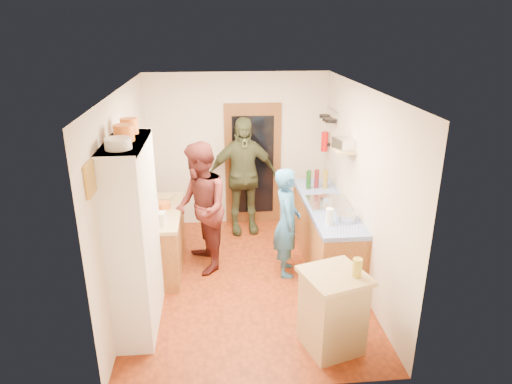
{
  "coord_description": "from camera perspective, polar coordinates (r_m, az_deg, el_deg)",
  "views": [
    {
      "loc": [
        -0.37,
        -5.45,
        3.35
      ],
      "look_at": [
        0.14,
        0.15,
        1.24
      ],
      "focal_mm": 32.0,
      "sensor_mm": 36.0,
      "label": 1
    }
  ],
  "objects": [
    {
      "name": "oil_jar",
      "position": [
        4.8,
        12.54,
        -9.2
      ],
      "size": [
        0.12,
        0.12,
        0.2
      ],
      "primitive_type": "cylinder",
      "rotation": [
        0.0,
        0.0,
        0.3
      ],
      "color": "#AD9E2D",
      "rests_on": "island_top"
    },
    {
      "name": "bottle_a",
      "position": [
        7.12,
        6.6,
        1.56
      ],
      "size": [
        0.08,
        0.08,
        0.29
      ],
      "primitive_type": "cylinder",
      "rotation": [
        0.0,
        0.0,
        -0.06
      ],
      "color": "#143F14",
      "rests_on": "right_counter_top"
    },
    {
      "name": "right_counter_top",
      "position": [
        6.64,
        8.88,
        -1.63
      ],
      "size": [
        0.62,
        2.22,
        0.06
      ],
      "primitive_type": "cube",
      "color": "#113AB8",
      "rests_on": "right_counter_base"
    },
    {
      "name": "radio",
      "position": [
        6.35,
        10.94,
        5.97
      ],
      "size": [
        0.29,
        0.35,
        0.15
      ],
      "primitive_type": "cube",
      "rotation": [
        0.0,
        0.0,
        0.26
      ],
      "color": "silver",
      "rests_on": "wall_shelf"
    },
    {
      "name": "fire_extinguisher",
      "position": [
        7.6,
        8.57,
        6.25
      ],
      "size": [
        0.11,
        0.11,
        0.32
      ],
      "primitive_type": "cylinder",
      "color": "red",
      "rests_on": "wall_right"
    },
    {
      "name": "floor",
      "position": [
        6.42,
        -1.15,
        -11.02
      ],
      "size": [
        3.0,
        4.0,
        0.02
      ],
      "primitive_type": "cube",
      "color": "#913512",
      "rests_on": "ground"
    },
    {
      "name": "kettle",
      "position": [
        6.33,
        -12.81,
        -1.83
      ],
      "size": [
        0.17,
        0.17,
        0.18
      ],
      "primitive_type": "cylinder",
      "rotation": [
        0.0,
        0.0,
        0.04
      ],
      "color": "white",
      "rests_on": "left_counter_top"
    },
    {
      "name": "island_base",
      "position": [
        5.1,
        9.52,
        -14.7
      ],
      "size": [
        0.69,
        0.69,
        0.86
      ],
      "primitive_type": "cube",
      "rotation": [
        0.0,
        0.0,
        0.3
      ],
      "color": "tan",
      "rests_on": "ground"
    },
    {
      "name": "picture_frame",
      "position": [
        4.26,
        -20.05,
        1.52
      ],
      "size": [
        0.03,
        0.25,
        0.3
      ],
      "primitive_type": "cube",
      "color": "gold",
      "rests_on": "wall_left"
    },
    {
      "name": "pan_hang_a",
      "position": [
        7.17,
        9.31,
        8.8
      ],
      "size": [
        0.18,
        0.18,
        0.05
      ],
      "primitive_type": "cylinder",
      "color": "black",
      "rests_on": "pan_rail"
    },
    {
      "name": "left_counter_top",
      "position": [
        6.46,
        -12.19,
        -2.47
      ],
      "size": [
        0.64,
        1.44,
        0.05
      ],
      "primitive_type": "cube",
      "color": "tan",
      "rests_on": "left_counter_base"
    },
    {
      "name": "wall_shelf",
      "position": [
        6.37,
        10.88,
        5.18
      ],
      "size": [
        0.26,
        0.42,
        0.03
      ],
      "primitive_type": "cube",
      "color": "tan",
      "rests_on": "wall_right"
    },
    {
      "name": "pan_rail",
      "position": [
        7.33,
        9.5,
        10.08
      ],
      "size": [
        0.02,
        0.65,
        0.02
      ],
      "primitive_type": "cylinder",
      "rotation": [
        1.57,
        0.0,
        0.0
      ],
      "color": "silver",
      "rests_on": "wall_right"
    },
    {
      "name": "wall_right",
      "position": [
        6.12,
        13.01,
        0.45
      ],
      "size": [
        0.02,
        4.0,
        2.6
      ],
      "primitive_type": "cube",
      "color": "beige",
      "rests_on": "ground"
    },
    {
      "name": "bottle_b",
      "position": [
        7.16,
        7.59,
        1.64
      ],
      "size": [
        0.08,
        0.08,
        0.3
      ],
      "primitive_type": "cylinder",
      "rotation": [
        0.0,
        0.0,
        0.09
      ],
      "color": "#591419",
      "rests_on": "right_counter_top"
    },
    {
      "name": "hutch_top_shelf",
      "position": [
        4.89,
        -16.1,
        5.91
      ],
      "size": [
        0.4,
        1.14,
        0.04
      ],
      "primitive_type": "cube",
      "color": "white",
      "rests_on": "hutch_body"
    },
    {
      "name": "pan_hang_c",
      "position": [
        7.56,
        8.57,
        9.36
      ],
      "size": [
        0.17,
        0.17,
        0.05
      ],
      "primitive_type": "cylinder",
      "color": "black",
      "rests_on": "pan_rail"
    },
    {
      "name": "hob",
      "position": [
        6.59,
        8.97,
        -1.34
      ],
      "size": [
        0.55,
        0.58,
        0.04
      ],
      "primitive_type": "cube",
      "color": "silver",
      "rests_on": "right_counter_top"
    },
    {
      "name": "person_left",
      "position": [
        6.39,
        -6.75,
        -1.88
      ],
      "size": [
        0.88,
        1.03,
        1.85
      ],
      "primitive_type": "imported",
      "rotation": [
        0.0,
        0.0,
        -1.36
      ],
      "color": "#4D1C1A",
      "rests_on": "ground"
    },
    {
      "name": "orange_pot_a",
      "position": [
        4.88,
        -16.2,
        7.12
      ],
      "size": [
        0.21,
        0.21,
        0.17
      ],
      "primitive_type": "cylinder",
      "color": "orange",
      "rests_on": "hutch_top_shelf"
    },
    {
      "name": "orange_bowl",
      "position": [
        6.49,
        -11.46,
        -1.65
      ],
      "size": [
        0.19,
        0.19,
        0.08
      ],
      "primitive_type": "cylinder",
      "rotation": [
        0.0,
        0.0,
        -0.02
      ],
      "color": "orange",
      "rests_on": "left_counter_top"
    },
    {
      "name": "wall_left",
      "position": [
        5.94,
        -15.93,
        -0.46
      ],
      "size": [
        0.02,
        4.0,
        2.6
      ],
      "primitive_type": "cube",
      "color": "beige",
      "rests_on": "ground"
    },
    {
      "name": "hutch_body",
      "position": [
        5.25,
        -14.95,
        -5.55
      ],
      "size": [
        0.4,
        1.2,
        2.2
      ],
      "primitive_type": "cube",
      "color": "white",
      "rests_on": "ground"
    },
    {
      "name": "toaster",
      "position": [
        5.98,
        -12.27,
        -3.23
      ],
      "size": [
        0.25,
        0.19,
        0.17
      ],
      "primitive_type": "cube",
      "rotation": [
        0.0,
        0.0,
        -0.23
      ],
      "color": "white",
      "rests_on": "left_counter_top"
    },
    {
      "name": "ext_bracket",
      "position": [
        7.63,
        8.99,
        5.89
      ],
      "size": [
        0.06,
        0.1,
        0.04
      ],
      "primitive_type": "cube",
      "color": "black",
      "rests_on": "wall_right"
    },
    {
      "name": "island_top",
      "position": [
        4.85,
        9.84,
        -10.3
      ],
      "size": [
        0.78,
        0.78,
        0.05
      ],
      "primitive_type": "cube",
      "rotation": [
        0.0,
        0.0,
        0.3
      ],
      "color": "tan",
      "rests_on": "island_base"
    },
    {
      "name": "door_glass",
      "position": [
        7.76,
        -0.38,
        3.33
      ],
      "size": [
        0.7,
        0.02,
        1.7
      ],
      "primitive_type": "cube",
      "color": "black",
      "rests_on": "door_frame"
    },
    {
      "name": "plate_stack",
      "position": [
        4.58,
        -16.86,
        5.82
      ],
      "size": [
        0.26,
        0.26,
        0.11
      ],
      "primitive_type": "cylinder",
      "color": "white",
      "rests_on": "hutch_top_shelf"
    },
    {
      "name": "pot_on_hob",
      "position": [
        6.48,
        8.74,
        -0.96
      ],
      "size": [
        0.18,
        0.18,
        0.12
      ],
      "primitive_type": "cylinder",
      "color": "silver",
      "rests_on": "hob"
    },
    {
      "name": "person_hob",
      "position": [
        6.24,
        4.17,
        -3.88
      ],
      "size": [
        0.4,
        0.58,
        1.54
      ],
      "primitive_type": "imported",
      "rotation": [
        0.0,
        0.0,
        1.51
      ],
      "color": "#2D679F",
      "rests_on": "ground"
    },
    {
      "name": "left_counter_base",
      "position": [
        6.64,
        -11.9,
        -6.04
      ],
      "size": [
        0.6,
        1.4,
        0.85
      ],
      "primitive_type": "cube",
      "color": "#A06B32",
      "rests_on": "ground"
    },
    {
      "name": "right_counter_base",
      "position": [
        6.82,
        8.67,
        -5.14
      ],
      "size": [
        0.6,
        2.2,
        0.84
      ],
      "primitive_type": "cube",
      "color": "#A06B32",
      "rests_on": "ground"
    },
    {
      "name": "wall_back",
      "position": [
        7.75,
        -2.28,
        5.21
      ],
      "size": [
        3.0,
        0.02,
        2.6
      ],
      "primitive_type": "cube",
      "color": "beige",
      "rests_on": "ground"
    },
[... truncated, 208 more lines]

